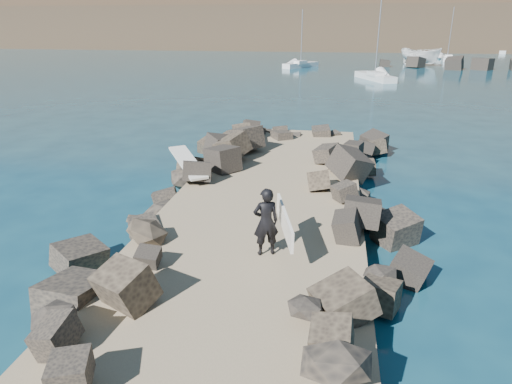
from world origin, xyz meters
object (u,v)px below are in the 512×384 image
boat_imported (421,56)px  surfer_with_board (269,222)px  surfboard_resting (188,165)px  sailboat_b (301,65)px

boat_imported → surfer_with_board: boat_imported is taller
surfboard_resting → boat_imported: bearing=37.1°
boat_imported → sailboat_b: bearing=154.4°
surfboard_resting → boat_imported: 60.23m
surfboard_resting → surfer_with_board: surfer_with_board is taller
boat_imported → sailboat_b: size_ratio=0.86×
sailboat_b → boat_imported: bearing=21.1°
surfboard_resting → sailboat_b: bearing=53.6°
surfboard_resting → boat_imported: size_ratio=0.39×
surfboard_resting → boat_imported: boat_imported is taller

